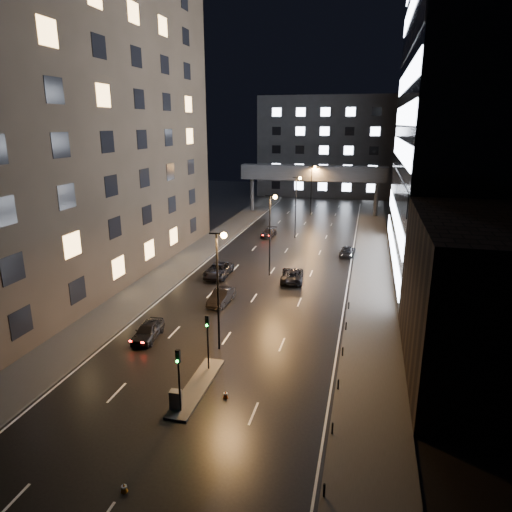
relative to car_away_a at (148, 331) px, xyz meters
The scene contains 25 objects.
ground 32.42m from the car_away_a, 78.09° to the left, with size 160.00×160.00×0.00m, color black.
sidewalk_left 27.35m from the car_away_a, 102.27° to the left, with size 5.00×110.00×0.15m, color #383533.
sidewalk_right 32.90m from the car_away_a, 54.31° to the left, with size 5.00×110.00×0.15m, color #383533.
building_left 29.44m from the car_away_a, 135.17° to the left, with size 15.00×48.00×40.00m, color #2D2319.
building_right_low 27.21m from the car_away_a, ahead, with size 10.00×18.00×12.00m, color black.
building_right_glass 47.38m from the car_away_a, 41.17° to the left, with size 20.00×36.00×45.00m, color black.
building_far 90.73m from the car_away_a, 85.73° to the left, with size 34.00×14.00×25.00m, color #333335.
skybridge 62.54m from the car_away_a, 83.81° to the left, with size 30.00×3.00×10.00m.
median_island 9.43m from the car_away_a, 41.96° to the right, with size 1.60×8.00×0.15m, color #383533.
traffic_signal_near 8.28m from the car_away_a, 28.48° to the right, with size 0.28×0.34×4.40m.
traffic_signal_far 11.86m from the car_away_a, 53.05° to the right, with size 0.28×0.34×4.40m.
bollard_row 16.99m from the car_away_a, ahead, with size 0.12×25.12×0.90m.
streetlight_near 8.93m from the car_away_a, ahead, with size 1.45×0.50×10.15m.
streetlight_mid_a 21.64m from the car_away_a, 70.84° to the left, with size 1.45×0.50×10.15m.
streetlight_mid_b 40.71m from the car_away_a, 80.21° to the left, with size 1.45×0.50×10.15m.
streetlight_far 60.38m from the car_away_a, 83.45° to the left, with size 1.45×0.50×10.15m.
car_away_a is the anchor object (origin of this frame).
car_away_b 10.11m from the car_away_a, 68.40° to the left, with size 1.63×4.67×1.54m, color black.
car_away_c 17.75m from the car_away_a, 88.11° to the left, with size 2.68×5.81×1.61m, color black.
car_away_d 39.53m from the car_away_a, 86.69° to the left, with size 1.91×4.69×1.36m, color black.
car_toward_a 20.81m from the car_away_a, 61.98° to the left, with size 2.57×5.57×1.55m, color black.
car_toward_b 34.87m from the car_away_a, 63.26° to the left, with size 1.94×4.78×1.39m, color black.
utility_cabinet 11.26m from the car_away_a, 54.18° to the right, with size 0.71×0.57×1.29m, color #4A4A4D.
cone_a 11.71m from the car_away_a, 36.80° to the right, with size 0.37×0.37×0.54m, color #D64B0B.
cone_b 17.66m from the car_away_a, 67.30° to the right, with size 0.38×0.38×0.50m, color orange.
Camera 1 is at (11.36, -25.05, 18.31)m, focal length 32.00 mm.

